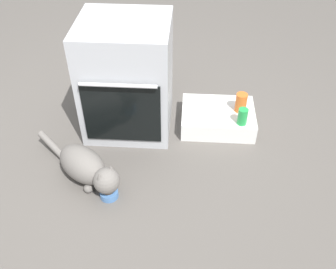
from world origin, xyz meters
TOP-DOWN VIEW (x-y plane):
  - ground at (0.00, 0.00)m, footprint 8.00×8.00m
  - oven at (0.03, 0.39)m, footprint 0.59×0.59m
  - pantry_cabinet at (0.66, 0.41)m, footprint 0.52×0.39m
  - food_bowl at (-0.01, -0.31)m, footprint 0.11×0.11m
  - cat at (-0.16, -0.20)m, footprint 0.63×0.52m
  - soda_can at (0.82, 0.27)m, footprint 0.07×0.07m
  - sauce_jar at (0.82, 0.41)m, footprint 0.08×0.08m

SIDE VIEW (x-z plane):
  - ground at x=0.00m, z-range 0.00..0.00m
  - food_bowl at x=-0.01m, z-range -0.01..0.06m
  - pantry_cabinet at x=0.66m, z-range 0.00..0.14m
  - cat at x=-0.16m, z-range 0.01..0.24m
  - soda_can at x=0.82m, z-range 0.14..0.26m
  - sauce_jar at x=0.82m, z-range 0.14..0.28m
  - oven at x=0.03m, z-range 0.00..0.79m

